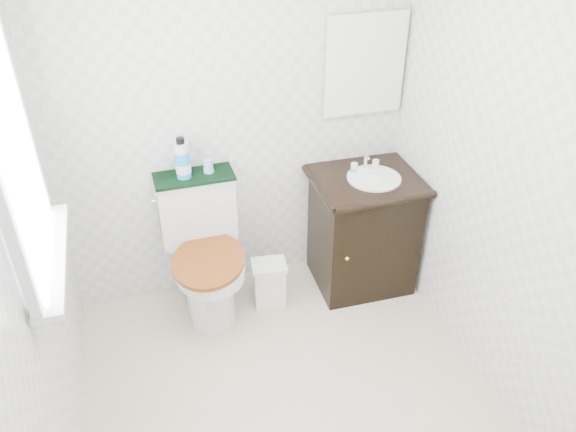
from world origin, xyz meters
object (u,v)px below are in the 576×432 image
trash_bin (269,283)px  toilet (205,257)px  vanity (363,228)px  mouthwash_bottle (182,159)px  cup (208,166)px

trash_bin → toilet: bearing=165.7°
toilet → vanity: vanity is taller
mouthwash_bottle → vanity: bearing=-9.3°
toilet → trash_bin: 0.46m
toilet → trash_bin: size_ratio=2.80×
vanity → trash_bin: vanity is taller
vanity → trash_bin: bearing=-176.5°
toilet → mouthwash_bottle: (-0.06, 0.12, 0.64)m
toilet → vanity: 1.06m
toilet → trash_bin: bearing=-14.3°
cup → toilet: bearing=-124.1°
toilet → vanity: size_ratio=0.97×
toilet → mouthwash_bottle: 0.65m
vanity → trash_bin: 0.72m
mouthwash_bottle → toilet: bearing=-65.6°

